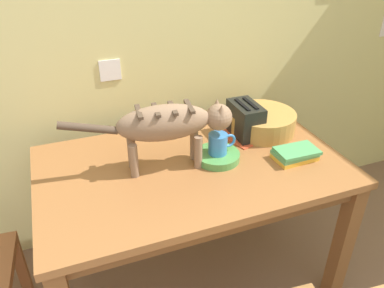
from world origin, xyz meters
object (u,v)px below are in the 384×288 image
(book_stack, at_px, (295,154))
(saucer_bowl, at_px, (217,156))
(dining_table, at_px, (192,180))
(cat, at_px, (171,124))
(wicker_basket, at_px, (262,122))
(magazine, at_px, (250,133))
(coffee_mug, at_px, (219,144))
(toaster, at_px, (245,120))

(book_stack, bearing_deg, saucer_bowl, 159.54)
(dining_table, xyz_separation_m, cat, (-0.09, 0.01, 0.30))
(wicker_basket, bearing_deg, magazine, -179.29)
(cat, height_order, coffee_mug, cat)
(saucer_bowl, height_order, book_stack, book_stack)
(cat, relative_size, magazine, 2.56)
(dining_table, relative_size, saucer_bowl, 6.66)
(magazine, bearing_deg, dining_table, -174.10)
(dining_table, distance_m, coffee_mug, 0.21)
(saucer_bowl, bearing_deg, cat, 173.56)
(saucer_bowl, height_order, magazine, saucer_bowl)
(wicker_basket, xyz_separation_m, toaster, (-0.10, -0.01, 0.03))
(saucer_bowl, xyz_separation_m, coffee_mug, (0.00, 0.00, 0.06))
(magazine, relative_size, toaster, 1.39)
(cat, distance_m, coffee_mug, 0.25)
(book_stack, relative_size, wicker_basket, 0.58)
(cat, height_order, book_stack, cat)
(cat, bearing_deg, book_stack, 81.17)
(cat, relative_size, book_stack, 3.66)
(wicker_basket, bearing_deg, dining_table, -160.52)
(coffee_mug, height_order, wicker_basket, coffee_mug)
(dining_table, height_order, coffee_mug, coffee_mug)
(cat, relative_size, wicker_basket, 2.14)
(cat, bearing_deg, saucer_bowl, 90.00)
(cat, relative_size, toaster, 3.56)
(dining_table, distance_m, book_stack, 0.48)
(dining_table, distance_m, magazine, 0.42)
(dining_table, xyz_separation_m, magazine, (0.37, 0.16, 0.09))
(toaster, bearing_deg, dining_table, -156.46)
(saucer_bowl, bearing_deg, toaster, 35.69)
(dining_table, xyz_separation_m, saucer_bowl, (0.12, -0.01, 0.11))
(toaster, bearing_deg, book_stack, -68.21)
(saucer_bowl, distance_m, wicker_basket, 0.36)
(saucer_bowl, relative_size, magazine, 0.73)
(dining_table, bearing_deg, book_stack, -16.53)
(saucer_bowl, relative_size, book_stack, 1.04)
(cat, relative_size, coffee_mug, 5.49)
(cat, distance_m, wicker_basket, 0.57)
(magazine, relative_size, book_stack, 1.43)
(cat, bearing_deg, dining_table, 87.83)
(wicker_basket, bearing_deg, book_stack, -88.63)
(cat, height_order, saucer_bowl, cat)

